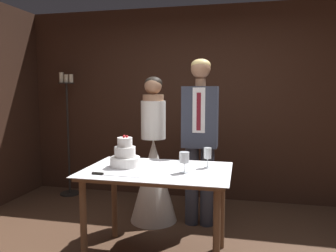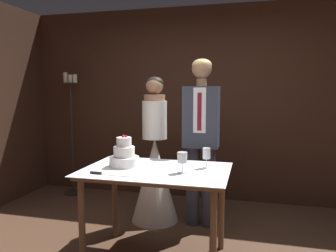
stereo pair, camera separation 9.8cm
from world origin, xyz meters
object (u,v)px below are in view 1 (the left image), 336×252
at_px(bride, 154,169).
at_px(wine_glass_middle, 208,154).
at_px(tiered_cake, 125,156).
at_px(groom, 200,134).
at_px(candle_stand, 68,134).
at_px(wine_glass_near, 184,158).
at_px(cake_knife, 106,174).
at_px(cake_table, 157,180).

bearing_deg(bride, wine_glass_middle, -45.17).
distance_m(tiered_cake, groom, 1.00).
height_order(bride, candle_stand, candle_stand).
xyz_separation_m(wine_glass_near, bride, (-0.52, 0.92, -0.34)).
bearing_deg(candle_stand, wine_glass_near, -38.78).
height_order(cake_knife, wine_glass_middle, wine_glass_middle).
xyz_separation_m(cake_knife, bride, (0.09, 1.14, -0.22)).
distance_m(wine_glass_near, bride, 1.10).
distance_m(wine_glass_middle, bride, 1.03).
bearing_deg(cake_table, wine_glass_middle, 20.19).
xyz_separation_m(wine_glass_near, groom, (0.02, 0.92, 0.09)).
bearing_deg(wine_glass_near, cake_knife, -159.97).
relative_size(tiered_cake, wine_glass_near, 1.63).
xyz_separation_m(wine_glass_middle, bride, (-0.69, 0.69, -0.34)).
bearing_deg(bride, groom, -0.04).
bearing_deg(cake_table, candle_stand, 138.67).
bearing_deg(groom, wine_glass_middle, -77.35).
relative_size(cake_table, wine_glass_near, 7.21).
xyz_separation_m(tiered_cake, wine_glass_near, (0.56, -0.11, 0.02)).
relative_size(tiered_cake, groom, 0.16).
distance_m(cake_knife, bride, 1.16).
bearing_deg(cake_knife, wine_glass_middle, 32.46).
distance_m(cake_knife, candle_stand, 2.26).
relative_size(tiered_cake, bride, 0.17).
relative_size(tiered_cake, candle_stand, 0.16).
xyz_separation_m(tiered_cake, bride, (0.05, 0.81, -0.31)).
bearing_deg(wine_glass_middle, groom, 102.65).
xyz_separation_m(groom, candle_stand, (-1.98, 0.66, -0.14)).
height_order(cake_table, cake_knife, cake_knife).
relative_size(cake_knife, groom, 0.23).
bearing_deg(bride, candle_stand, 155.41).
height_order(groom, candle_stand, groom).
bearing_deg(tiered_cake, wine_glass_middle, 9.26).
bearing_deg(candle_stand, bride, -24.59).
xyz_separation_m(cake_knife, wine_glass_middle, (0.77, 0.44, 0.11)).
xyz_separation_m(tiered_cake, wine_glass_middle, (0.73, 0.12, 0.03)).
height_order(wine_glass_near, wine_glass_middle, wine_glass_middle).
height_order(cake_knife, candle_stand, candle_stand).
bearing_deg(tiered_cake, cake_table, -6.49).
bearing_deg(cake_knife, tiered_cake, 85.29).
distance_m(cake_knife, wine_glass_near, 0.65).
xyz_separation_m(wine_glass_near, wine_glass_middle, (0.17, 0.23, 0.00)).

